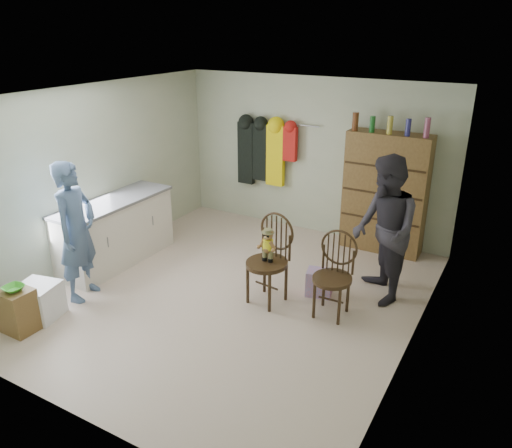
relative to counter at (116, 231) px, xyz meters
The scene contains 13 objects.
ground_plane 2.01m from the counter, ahead, with size 5.00×5.00×0.00m, color beige.
room_walls 2.30m from the counter, 15.25° to the left, with size 5.00×5.00×5.00m.
counter is the anchor object (origin of this frame).
stool 1.91m from the counter, 80.38° to the right, with size 0.36×0.31×0.51m, color brown.
bowl 1.90m from the counter, 80.38° to the right, with size 0.22×0.22×0.05m, color green.
plastic_tub 1.61m from the counter, 80.25° to the right, with size 0.44×0.42×0.42m, color white.
chair_front 2.45m from the counter, ahead, with size 0.57×0.57×1.13m.
chair_far 3.25m from the counter, ahead, with size 0.47×0.47×1.03m.
striped_bag 3.00m from the counter, 10.52° to the left, with size 0.32×0.25×0.34m, color pink.
person_left 1.08m from the counter, 70.56° to the right, with size 0.64×0.42×1.76m, color #486084.
person_right 3.74m from the counter, 13.25° to the left, with size 0.89×0.70×1.84m, color #2D2B33.
dresser 3.96m from the counter, 35.69° to the left, with size 1.20×0.39×2.07m.
coat_rack 2.74m from the counter, 64.76° to the left, with size 1.42×0.12×1.09m.
Camera 1 is at (3.05, -4.73, 3.24)m, focal length 35.00 mm.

